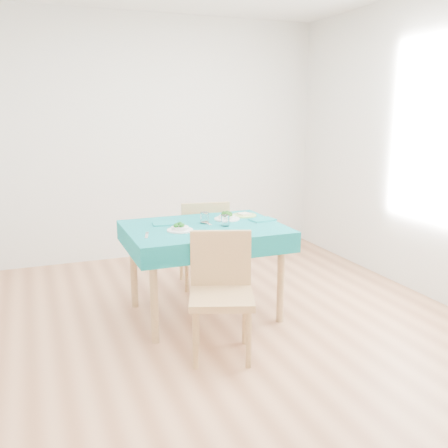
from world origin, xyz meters
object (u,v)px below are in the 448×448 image
object	(u,v)px
chair_far	(202,229)
bowl_far	(227,216)
bowl_near	(180,227)
table	(205,271)
chair_near	(221,282)
side_plate	(244,215)

from	to	relation	value
chair_far	bowl_far	bearing A→B (deg)	103.26
bowl_near	chair_far	bearing A→B (deg)	60.27
bowl_far	table	bearing A→B (deg)	-149.16
chair_far	chair_near	bearing A→B (deg)	84.91
bowl_far	side_plate	size ratio (longest dim) A/B	1.01
chair_far	side_plate	world-z (taller)	chair_far
bowl_near	bowl_far	bearing A→B (deg)	26.51
chair_near	bowl_far	size ratio (longest dim) A/B	4.92
chair_far	table	bearing A→B (deg)	81.30
chair_near	bowl_near	distance (m)	0.69
chair_near	bowl_far	xyz separation A→B (m)	(0.39, 0.88, 0.25)
table	bowl_near	bearing A→B (deg)	-158.87
chair_near	chair_far	bearing A→B (deg)	95.99
chair_far	bowl_near	distance (m)	0.93
table	bowl_near	distance (m)	0.48
bowl_near	bowl_far	world-z (taller)	bowl_far
chair_far	side_plate	size ratio (longest dim) A/B	5.12
chair_near	side_plate	size ratio (longest dim) A/B	4.98
chair_far	bowl_far	size ratio (longest dim) A/B	5.04
table	side_plate	world-z (taller)	side_plate
table	bowl_near	world-z (taller)	bowl_near
bowl_far	side_plate	world-z (taller)	bowl_far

